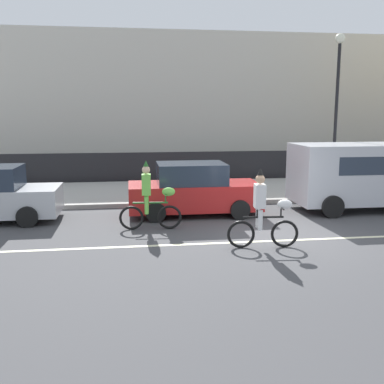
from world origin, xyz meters
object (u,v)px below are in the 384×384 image
at_px(parade_cyclist_zebra, 264,213).
at_px(parade_cyclist_lime, 151,200).
at_px(street_lamp_post, 337,91).
at_px(parked_car_red, 193,190).
at_px(parked_van_silver, 371,171).

bearing_deg(parade_cyclist_zebra, parade_cyclist_lime, 141.19).
xyz_separation_m(parade_cyclist_lime, street_lamp_post, (7.13, 3.99, 3.15)).
relative_size(parade_cyclist_lime, parked_car_red, 0.47).
distance_m(parade_cyclist_zebra, parked_car_red, 3.91).
height_order(parade_cyclist_lime, parked_van_silver, parked_van_silver).
bearing_deg(parked_van_silver, parade_cyclist_zebra, -142.20).
bearing_deg(parked_car_red, street_lamp_post, 22.24).
bearing_deg(street_lamp_post, parked_car_red, -157.76).
distance_m(parked_van_silver, parked_car_red, 5.95).
bearing_deg(street_lamp_post, parade_cyclist_zebra, -126.88).
height_order(parked_van_silver, parked_car_red, parked_van_silver).
relative_size(parade_cyclist_zebra, parked_van_silver, 0.38).
distance_m(parked_car_red, street_lamp_post, 6.95).
relative_size(parade_cyclist_lime, parked_van_silver, 0.38).
distance_m(parade_cyclist_lime, parade_cyclist_zebra, 3.31).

